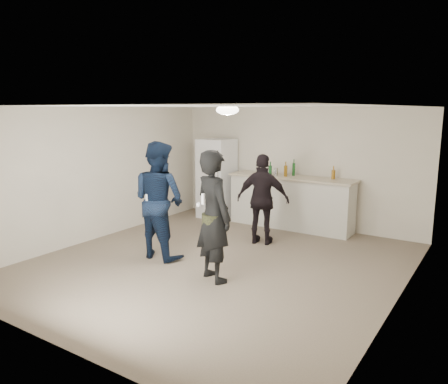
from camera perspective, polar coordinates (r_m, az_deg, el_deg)
The scene contains 21 objects.
floor at distance 7.17m, azimuth -0.89°, elevation -9.32°, with size 6.00×6.00×0.00m, color #6B5B4C.
ceiling at distance 6.73m, azimuth -0.95°, elevation 11.09°, with size 6.00×6.00×0.00m, color silver.
wall_back at distance 9.44m, azimuth 9.35°, elevation 3.26°, with size 6.00×6.00×0.00m, color beige.
wall_front at distance 4.72m, azimuth -21.84°, elevation -4.89°, with size 6.00×6.00×0.00m, color beige.
wall_left at distance 8.66m, azimuth -16.17°, elevation 2.30°, with size 6.00×6.00×0.00m, color beige.
wall_right at distance 5.79m, azimuth 22.25°, elevation -2.12°, with size 6.00×6.00×0.00m, color beige.
counter at distance 9.25m, azimuth 8.68°, elevation -1.44°, with size 2.60×0.56×1.05m, color beige.
counter_top at distance 9.15m, azimuth 8.78°, elevation 1.90°, with size 2.68×0.64×0.04m, color #BEA993.
fridge at distance 10.00m, azimuth -0.96°, elevation 1.78°, with size 0.70×0.70×1.80m, color white.
fridge_handle at distance 9.48m, azimuth -0.82°, elevation 3.73°, with size 0.02×0.02×0.60m, color #BCBCC0.
ceiling_dome at distance 6.98m, azimuth 0.46°, elevation 10.67°, with size 0.36×0.36×0.16m, color white.
shaker at distance 9.15m, azimuth 6.80°, elevation 2.61°, with size 0.08×0.08×0.17m, color silver.
man at distance 7.32m, azimuth -8.50°, elevation -1.05°, with size 0.95×0.74×1.95m, color #102444.
woman at distance 6.26m, azimuth -1.37°, elevation -3.17°, with size 0.70×0.46×1.91m, color black.
camo_shorts at distance 6.28m, azimuth -1.37°, elevation -4.10°, with size 0.34×0.34×0.28m, color #2F3418.
spectator at distance 8.02m, azimuth 5.09°, elevation -0.99°, with size 0.98×0.41×1.67m, color black.
remote_man at distance 7.11m, azimuth -10.01°, elevation -0.85°, with size 0.04×0.04×0.15m, color white.
nunchuk_man at distance 7.06m, azimuth -9.11°, elevation -1.48°, with size 0.07×0.07×0.07m, color white.
remote_woman at distance 5.99m, azimuth -2.74°, elevation -0.91°, with size 0.04×0.04×0.15m, color white.
nunchuk_woman at distance 6.09m, azimuth -3.33°, elevation -1.68°, with size 0.07×0.07×0.07m, color white.
bottle_cluster at distance 9.13m, azimuth 9.06°, elevation 2.68°, with size 1.34×0.34×0.27m.
Camera 1 is at (3.77, -5.57, 2.46)m, focal length 35.00 mm.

